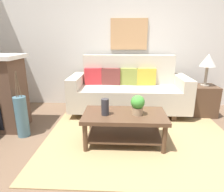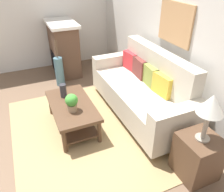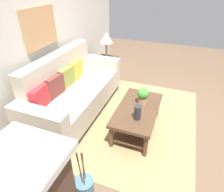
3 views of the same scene
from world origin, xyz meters
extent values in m
plane|color=brown|center=(0.00, 0.00, 0.00)|extent=(9.61, 9.61, 0.00)
cube|color=silver|center=(0.00, 2.14, 1.35)|extent=(5.61, 0.10, 2.70)
cube|color=#A38456|center=(0.00, 0.50, 0.01)|extent=(2.67, 1.97, 0.01)
cube|color=beige|center=(-0.13, 1.54, 0.32)|extent=(1.76, 0.84, 0.40)
cube|color=beige|center=(-0.13, 1.86, 0.80)|extent=(1.76, 0.20, 0.56)
cube|color=beige|center=(-1.11, 1.54, 0.42)|extent=(0.20, 0.84, 0.60)
cube|color=beige|center=(0.85, 1.54, 0.42)|extent=(0.20, 0.84, 0.60)
cube|color=#513826|center=(-0.91, 1.54, 0.06)|extent=(0.08, 0.74, 0.12)
cube|color=#513826|center=(0.65, 1.54, 0.06)|extent=(0.08, 0.74, 0.12)
cube|color=red|center=(-0.80, 1.73, 0.68)|extent=(0.37, 0.16, 0.32)
cube|color=brown|center=(-0.46, 1.73, 0.68)|extent=(0.37, 0.15, 0.32)
cube|color=olive|center=(-0.13, 1.73, 0.68)|extent=(0.37, 0.15, 0.32)
cube|color=gold|center=(0.21, 1.73, 0.68)|extent=(0.37, 0.15, 0.32)
cube|color=#513826|center=(-0.22, 0.43, 0.41)|extent=(1.10, 0.60, 0.05)
cube|color=#513826|center=(-0.22, 0.43, 0.12)|extent=(0.98, 0.50, 0.02)
cylinder|color=#513826|center=(-0.71, 0.18, 0.19)|extent=(0.06, 0.06, 0.38)
cylinder|color=#513826|center=(0.27, 0.18, 0.19)|extent=(0.06, 0.06, 0.38)
cylinder|color=#513826|center=(-0.71, 0.68, 0.19)|extent=(0.06, 0.06, 0.38)
cylinder|color=#513826|center=(0.27, 0.68, 0.19)|extent=(0.06, 0.06, 0.38)
cylinder|color=#2D2D33|center=(-0.47, 0.38, 0.54)|extent=(0.10, 0.10, 0.22)
cylinder|color=tan|center=(-0.05, 0.41, 0.48)|extent=(0.14, 0.14, 0.10)
sphere|color=green|center=(-0.05, 0.41, 0.60)|extent=(0.18, 0.18, 0.18)
cube|color=#513826|center=(1.25, 1.54, 0.28)|extent=(0.44, 0.44, 0.56)
cylinder|color=gray|center=(1.25, 1.54, 0.57)|extent=(0.16, 0.16, 0.02)
cylinder|color=gray|center=(1.25, 1.54, 0.74)|extent=(0.05, 0.05, 0.35)
cone|color=beige|center=(1.25, 1.54, 1.02)|extent=(0.28, 0.28, 0.22)
cylinder|color=slate|center=(-1.70, 0.56, 0.30)|extent=(0.17, 0.17, 0.60)
cylinder|color=brown|center=(-1.68, 0.56, 0.78)|extent=(0.04, 0.02, 0.36)
cylinder|color=brown|center=(-1.71, 0.58, 0.78)|extent=(0.02, 0.04, 0.36)
cylinder|color=brown|center=(-1.71, 0.54, 0.78)|extent=(0.04, 0.02, 0.36)
cube|color=tan|center=(-0.13, 2.07, 1.47)|extent=(0.73, 0.03, 0.59)
camera|label=1|loc=(-0.27, -1.97, 1.39)|focal=31.17mm
camera|label=2|loc=(2.56, -0.13, 2.25)|focal=35.71mm
camera|label=3|loc=(-2.56, -0.03, 2.13)|focal=30.41mm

